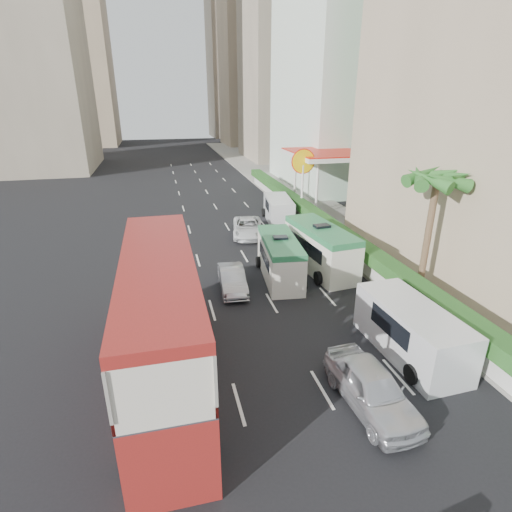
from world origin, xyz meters
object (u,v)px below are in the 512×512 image
object	(u,v)px
palm_tree	(428,237)
shell_station	(325,180)
minibus_far	(320,248)
double_decker_bus	(163,323)
van_asset	(248,235)
car_silver_lane_b	(369,405)
panel_van_far	(278,209)
car_silver_lane_a	(233,289)
minibus_near	(280,258)
panel_van_near	(411,331)

from	to	relation	value
palm_tree	shell_station	xyz separation A→B (m)	(2.20, 19.00, -0.63)
minibus_far	shell_station	bearing A→B (deg)	60.42
minibus_far	shell_station	distance (m)	15.63
double_decker_bus	palm_tree	world-z (taller)	palm_tree
double_decker_bus	van_asset	distance (m)	17.87
minibus_far	car_silver_lane_b	bearing A→B (deg)	-109.86
van_asset	panel_van_far	distance (m)	5.09
car_silver_lane_a	car_silver_lane_b	distance (m)	10.71
car_silver_lane_b	palm_tree	bearing A→B (deg)	42.65
van_asset	minibus_far	world-z (taller)	minibus_far
double_decker_bus	van_asset	xyz separation A→B (m)	(6.81, 16.33, -2.53)
palm_tree	van_asset	bearing A→B (deg)	119.57
minibus_near	minibus_far	xyz separation A→B (m)	(2.87, 0.69, 0.14)
double_decker_bus	panel_van_near	xyz separation A→B (m)	(10.07, -0.69, -1.43)
car_silver_lane_b	panel_van_near	world-z (taller)	panel_van_near
panel_van_near	shell_station	size ratio (longest dim) A/B	0.69
minibus_far	shell_station	size ratio (longest dim) A/B	0.79
minibus_far	panel_van_near	bearing A→B (deg)	-94.63
shell_station	panel_van_far	bearing A→B (deg)	-150.25
van_asset	palm_tree	xyz separation A→B (m)	(6.99, -12.33, 3.38)
van_asset	minibus_far	xyz separation A→B (m)	(3.01, -7.62, 1.40)
shell_station	palm_tree	bearing A→B (deg)	-96.60
panel_van_far	shell_station	distance (m)	6.69
double_decker_bus	car_silver_lane_b	bearing A→B (deg)	-24.61
car_silver_lane_a	panel_van_near	world-z (taller)	panel_van_near
car_silver_lane_b	shell_station	size ratio (longest dim) A/B	0.57
panel_van_near	palm_tree	world-z (taller)	palm_tree
minibus_far	panel_van_near	world-z (taller)	minibus_far
car_silver_lane_a	panel_van_far	xyz separation A→B (m)	(6.52, 12.70, 1.02)
double_decker_bus	shell_station	size ratio (longest dim) A/B	1.38
panel_van_near	shell_station	world-z (taller)	shell_station
minibus_near	panel_van_near	distance (m)	9.25
car_silver_lane_b	minibus_near	size ratio (longest dim) A/B	0.80
van_asset	panel_van_far	bearing A→B (deg)	54.98
minibus_far	panel_van_far	distance (m)	11.10
car_silver_lane_a	car_silver_lane_b	size ratio (longest dim) A/B	0.86
minibus_near	shell_station	bearing A→B (deg)	64.99
car_silver_lane_a	panel_van_near	size ratio (longest dim) A/B	0.71
shell_station	car_silver_lane_a	bearing A→B (deg)	-127.33
double_decker_bus	panel_van_near	world-z (taller)	double_decker_bus
panel_van_near	palm_tree	xyz separation A→B (m)	(3.73, 4.69, 2.28)
panel_van_near	palm_tree	size ratio (longest dim) A/B	0.86
shell_station	panel_van_near	bearing A→B (deg)	-104.05
minibus_far	shell_station	xyz separation A→B (m)	(6.18, 14.29, 1.35)
panel_van_far	palm_tree	distance (m)	16.33
car_silver_lane_b	minibus_near	world-z (taller)	minibus_near
minibus_far	panel_van_near	distance (m)	9.40
double_decker_bus	panel_van_near	size ratio (longest dim) A/B	2.01
shell_station	van_asset	bearing A→B (deg)	-144.02
minibus_near	palm_tree	distance (m)	8.22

